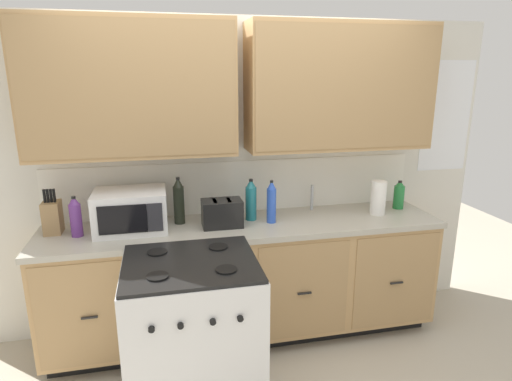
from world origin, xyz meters
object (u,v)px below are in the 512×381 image
Objects in this scene: knife_block at (52,217)px; paper_towel_roll at (378,198)px; bottle_green at (399,195)px; bottle_teal at (251,200)px; bottle_violet at (76,217)px; toaster at (222,213)px; bottle_blue at (271,202)px; stove_range at (193,335)px; bottle_dark at (179,201)px; microwave at (131,211)px.

paper_towel_roll is (2.34, -0.10, 0.01)m from knife_block.
bottle_teal reaches higher than bottle_green.
bottle_violet is at bearing -176.30° from bottle_teal.
bottle_violet is (-2.17, 0.01, 0.00)m from paper_towel_roll.
bottle_blue is (0.36, 0.00, 0.06)m from toaster.
stove_range is 1.26m from knife_block.
bottle_blue reaches higher than toaster.
bottle_dark is at bearing 175.54° from paper_towel_roll.
toaster is at bearing 66.18° from stove_range.
bottle_green is (1.44, 0.11, 0.02)m from toaster.
paper_towel_roll is at bearing 0.56° from toaster.
knife_block is 1.36m from bottle_teal.
microwave reaches higher than bottle_green.
toaster is 0.33m from bottle_dark.
microwave is 0.34m from bottle_dark.
microwave is at bearing -178.53° from bottle_green.
paper_towel_roll is at bearing 0.61° from bottle_blue.
bottle_blue is at bearing -34.99° from bottle_teal.
bottle_blue is (-1.08, -0.11, 0.04)m from bottle_green.
bottle_teal is (-0.98, 0.08, 0.02)m from paper_towel_roll.
knife_block reaches higher than bottle_teal.
paper_towel_roll reaches higher than toaster.
knife_block reaches higher than bottle_green.
bottle_teal is (-0.13, 0.09, -0.00)m from bottle_blue.
bottle_blue is 0.16m from bottle_teal.
stove_range is at bearing -40.06° from knife_block.
toaster is 0.97m from bottle_violet.
bottle_blue is (-0.85, -0.01, 0.02)m from paper_towel_roll.
bottle_violet reaches higher than bottle_green.
bottle_dark is at bearing 179.35° from bottle_green.
bottle_blue is at bearing 0.47° from toaster.
bottle_violet is (-0.35, -0.04, -0.01)m from microwave.
paper_towel_roll is at bearing -2.45° from knife_block.
microwave is at bearing 174.84° from toaster.
microwave reaches higher than stove_range.
bottle_violet is 0.69m from bottle_dark.
knife_block is 1.50m from bottle_blue.
bottle_blue reaches higher than knife_block.
microwave is at bearing 117.59° from stove_range.
knife_block is at bearing 150.05° from bottle_violet.
paper_towel_roll is 0.98m from bottle_teal.
paper_towel_roll is 1.50m from bottle_dark.
bottle_teal is at bearing -3.73° from bottle_dark.
bottle_violet is 2.41m from bottle_green.
toaster is (0.27, 0.61, 0.54)m from stove_range.
microwave reaches higher than paper_towel_roll.
knife_block is at bearing 177.55° from paper_towel_roll.
stove_range is 3.03× the size of bottle_blue.
bottle_green reaches higher than stove_range.
bottle_violet is 1.20m from bottle_teal.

